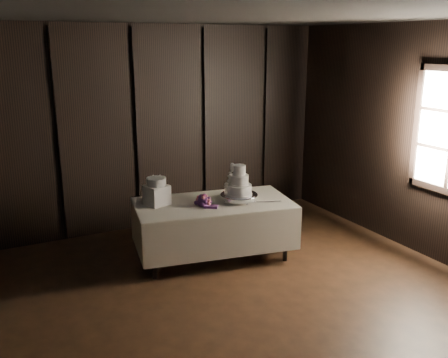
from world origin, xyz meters
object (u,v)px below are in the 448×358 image
Objects in this scene: display_table at (214,227)px; cake_stand at (239,198)px; bouquet at (203,201)px; small_cake at (156,182)px; wedding_cake at (238,183)px; box_pedestal at (157,195)px.

cake_stand reaches higher than display_table.
small_cake is at bearing 148.10° from bouquet.
bouquet is (-0.49, 0.04, 0.01)m from cake_stand.
display_table is at bearing -20.29° from small_cake.
wedding_cake is 1.03× the size of bouquet.
bouquet is (-0.18, -0.06, 0.40)m from display_table.
bouquet is at bearing -31.90° from small_cake.
cake_stand is at bearing -19.60° from small_cake.
display_table is 0.96m from small_cake.
box_pedestal reaches higher than bouquet.
small_cake is (-0.99, 0.35, 0.25)m from cake_stand.
wedding_cake is at bearing -20.98° from box_pedestal.
small_cake is (0.00, 0.00, 0.17)m from box_pedestal.
wedding_cake reaches higher than box_pedestal.
display_table is at bearing 174.96° from wedding_cake.
wedding_cake is at bearing -7.23° from bouquet.
cake_stand is at bearing -7.85° from display_table.
cake_stand is at bearing -19.60° from box_pedestal.
display_table is 0.44m from bouquet.
small_cake reaches higher than cake_stand.
wedding_cake is at bearing -20.98° from small_cake.
cake_stand is at bearing -4.94° from bouquet.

